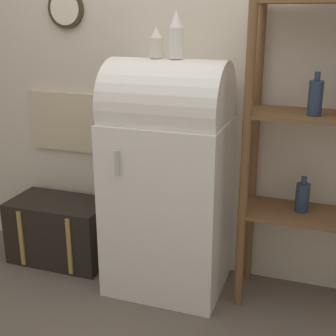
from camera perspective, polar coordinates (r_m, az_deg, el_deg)
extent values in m
plane|color=#60564C|center=(2.99, -1.71, -16.31)|extent=(12.00, 12.00, 0.00)
cube|color=beige|center=(3.02, 1.97, 11.73)|extent=(7.00, 0.05, 2.70)
cylinder|color=#382D1E|center=(3.29, -12.36, 18.44)|extent=(0.25, 0.03, 0.25)
cylinder|color=beige|center=(3.27, -12.53, 18.43)|extent=(0.21, 0.01, 0.21)
cube|color=#C6B793|center=(3.42, -12.73, 5.54)|extent=(0.50, 0.02, 0.42)
cube|color=white|center=(2.94, 0.01, -4.65)|extent=(0.71, 0.57, 1.10)
cylinder|color=white|center=(2.75, 0.01, 7.61)|extent=(0.70, 0.54, 0.54)
cylinder|color=#B7B7BC|center=(2.62, -6.23, 0.56)|extent=(0.02, 0.02, 0.15)
cube|color=black|center=(3.45, -12.99, -7.41)|extent=(0.69, 0.38, 0.45)
cube|color=#AD8942|center=(3.41, -17.47, -8.19)|extent=(0.03, 0.01, 0.40)
cube|color=#AD8942|center=(3.21, -11.95, -9.39)|extent=(0.03, 0.01, 0.40)
cylinder|color=brown|center=(2.63, 9.34, 0.07)|extent=(0.05, 0.05, 1.77)
cylinder|color=brown|center=(2.94, 10.46, 1.95)|extent=(0.05, 0.05, 1.77)
cube|color=brown|center=(2.86, 16.50, -5.47)|extent=(0.73, 0.36, 0.02)
cube|color=brown|center=(2.69, 17.63, 6.10)|extent=(0.73, 0.36, 0.02)
cube|color=brown|center=(2.63, 18.92, 18.69)|extent=(0.73, 0.36, 0.02)
cylinder|color=#23334C|center=(2.62, 17.51, 8.11)|extent=(0.08, 0.08, 0.19)
cylinder|color=#23334C|center=(2.60, 17.76, 10.62)|extent=(0.03, 0.03, 0.05)
cylinder|color=#23334C|center=(2.85, 16.06, -3.48)|extent=(0.08, 0.08, 0.17)
cylinder|color=#23334C|center=(2.81, 16.25, -1.45)|extent=(0.03, 0.03, 0.04)
cylinder|color=silver|center=(2.72, -1.43, 14.43)|extent=(0.08, 0.08, 0.11)
cone|color=silver|center=(2.72, -1.45, 16.25)|extent=(0.06, 0.06, 0.06)
cylinder|color=white|center=(2.68, 1.00, 14.98)|extent=(0.08, 0.08, 0.17)
cone|color=white|center=(2.68, 1.01, 17.75)|extent=(0.07, 0.07, 0.09)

